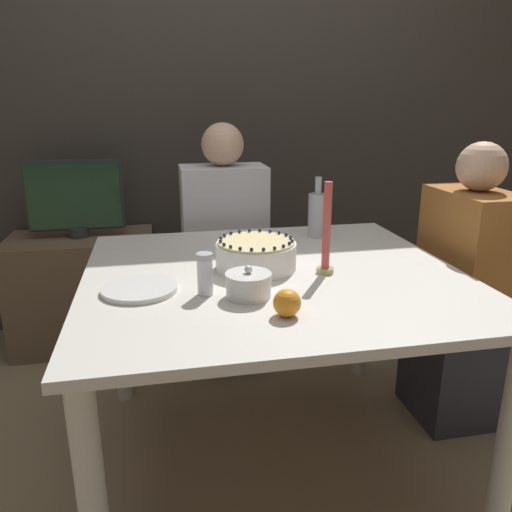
{
  "coord_description": "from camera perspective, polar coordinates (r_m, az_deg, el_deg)",
  "views": [
    {
      "loc": [
        -0.37,
        -1.54,
        1.3
      ],
      "look_at": [
        -0.05,
        0.04,
        0.79
      ],
      "focal_mm": 35.0,
      "sensor_mm": 36.0,
      "label": 1
    }
  ],
  "objects": [
    {
      "name": "person_woman_floral",
      "position": [
        2.2,
        22.57,
        -5.33
      ],
      "size": [
        0.34,
        0.4,
        1.15
      ],
      "rotation": [
        0.0,
        0.0,
        1.57
      ],
      "color": "#2D2D38",
      "rests_on": "ground_plane"
    },
    {
      "name": "side_cabinet",
      "position": [
        2.89,
        -18.94,
        -3.73
      ],
      "size": [
        0.75,
        0.44,
        0.61
      ],
      "color": "brown",
      "rests_on": "ground_plane"
    },
    {
      "name": "cake",
      "position": [
        1.69,
        0.0,
        0.13
      ],
      "size": [
        0.27,
        0.27,
        0.11
      ],
      "color": "white",
      "rests_on": "dining_table"
    },
    {
      "name": "sugar_bowl",
      "position": [
        1.45,
        -0.87,
        -3.31
      ],
      "size": [
        0.14,
        0.14,
        0.1
      ],
      "color": "silver",
      "rests_on": "dining_table"
    },
    {
      "name": "dining_table",
      "position": [
        1.72,
        1.97,
        -5.13
      ],
      "size": [
        1.25,
        1.16,
        0.75
      ],
      "color": "beige",
      "rests_on": "ground_plane"
    },
    {
      "name": "ground_plane",
      "position": [
        2.05,
        1.77,
        -21.9
      ],
      "size": [
        12.0,
        12.0,
        0.0
      ],
      "primitive_type": "plane",
      "color": "#8C7556"
    },
    {
      "name": "sugar_shaker",
      "position": [
        1.47,
        -5.85,
        -2.04
      ],
      "size": [
        0.05,
        0.05,
        0.13
      ],
      "color": "white",
      "rests_on": "dining_table"
    },
    {
      "name": "tv_monitor",
      "position": [
        2.76,
        -19.97,
        6.27
      ],
      "size": [
        0.49,
        0.1,
        0.4
      ],
      "color": "#2D2D33",
      "rests_on": "side_cabinet"
    },
    {
      "name": "person_man_blue_shirt",
      "position": [
        2.47,
        -3.57,
        -0.96
      ],
      "size": [
        0.4,
        0.34,
        1.2
      ],
      "rotation": [
        0.0,
        0.0,
        3.14
      ],
      "color": "#595960",
      "rests_on": "ground_plane"
    },
    {
      "name": "orange_fruit_0",
      "position": [
        1.33,
        3.57,
        -5.37
      ],
      "size": [
        0.08,
        0.08,
        0.08
      ],
      "color": "orange",
      "rests_on": "dining_table"
    },
    {
      "name": "plate_stack",
      "position": [
        1.55,
        -13.17,
        -3.67
      ],
      "size": [
        0.23,
        0.23,
        0.02
      ],
      "color": "silver",
      "rests_on": "dining_table"
    },
    {
      "name": "wall_behind",
      "position": [
        2.96,
        -4.41,
        17.42
      ],
      "size": [
        8.0,
        0.05,
        2.6
      ],
      "color": "#38332D",
      "rests_on": "ground_plane"
    },
    {
      "name": "candle",
      "position": [
        1.64,
        8.05,
        2.23
      ],
      "size": [
        0.06,
        0.06,
        0.31
      ],
      "color": "tan",
      "rests_on": "dining_table"
    },
    {
      "name": "bottle",
      "position": [
        2.1,
        7.01,
        4.78
      ],
      "size": [
        0.08,
        0.08,
        0.25
      ],
      "color": "#B2B7BC",
      "rests_on": "dining_table"
    }
  ]
}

